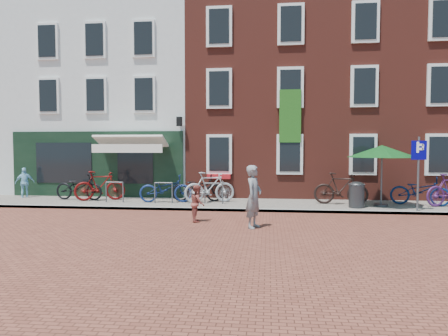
# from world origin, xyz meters

# --- Properties ---
(ground) EXTENTS (80.00, 80.00, 0.00)m
(ground) POSITION_xyz_m (0.00, 0.00, 0.00)
(ground) COLOR brown
(sidewalk) EXTENTS (24.00, 3.00, 0.10)m
(sidewalk) POSITION_xyz_m (1.00, 1.50, 0.05)
(sidewalk) COLOR slate
(sidewalk) RESTS_ON ground
(building_stucco) EXTENTS (8.00, 8.00, 9.00)m
(building_stucco) POSITION_xyz_m (-5.00, 7.00, 4.50)
(building_stucco) COLOR silver
(building_stucco) RESTS_ON ground
(building_brick_mid) EXTENTS (6.00, 8.00, 10.00)m
(building_brick_mid) POSITION_xyz_m (2.00, 7.00, 5.00)
(building_brick_mid) COLOR maroon
(building_brick_mid) RESTS_ON ground
(building_brick_right) EXTENTS (6.00, 8.00, 10.00)m
(building_brick_right) POSITION_xyz_m (8.00, 7.00, 5.00)
(building_brick_right) COLOR maroon
(building_brick_right) RESTS_ON ground
(litter_bin) EXTENTS (0.55, 0.55, 1.01)m
(litter_bin) POSITION_xyz_m (5.81, 0.81, 0.62)
(litter_bin) COLOR #313234
(litter_bin) RESTS_ON sidewalk
(parking_sign) EXTENTS (0.50, 0.08, 2.56)m
(parking_sign) POSITION_xyz_m (7.74, 0.24, 1.80)
(parking_sign) COLOR #4C4C4F
(parking_sign) RESTS_ON sidewalk
(parasol) EXTENTS (2.56, 2.56, 2.38)m
(parasol) POSITION_xyz_m (6.81, 1.30, 2.24)
(parasol) COLOR #4C4C4F
(parasol) RESTS_ON sidewalk
(woman) EXTENTS (0.62, 0.76, 1.79)m
(woman) POSITION_xyz_m (2.20, -2.79, 0.90)
(woman) COLOR slate
(woman) RESTS_ON ground
(boy) EXTENTS (0.53, 0.63, 1.14)m
(boy) POSITION_xyz_m (0.43, -2.00, 0.57)
(boy) COLOR brown
(boy) RESTS_ON ground
(cafe_person) EXTENTS (0.81, 0.71, 1.31)m
(cafe_person) POSITION_xyz_m (-8.00, 2.26, 0.75)
(cafe_person) COLOR #91CEEA
(cafe_person) RESTS_ON sidewalk
(bicycle_0) EXTENTS (2.15, 0.93, 1.10)m
(bicycle_0) POSITION_xyz_m (-5.23, 1.69, 0.65)
(bicycle_0) COLOR black
(bicycle_0) RESTS_ON sidewalk
(bicycle_1) EXTENTS (2.10, 1.30, 1.22)m
(bicycle_1) POSITION_xyz_m (-4.30, 1.65, 0.71)
(bicycle_1) COLOR #5B0A09
(bicycle_1) RESTS_ON sidewalk
(bicycle_2) EXTENTS (2.17, 1.02, 1.10)m
(bicycle_2) POSITION_xyz_m (-1.47, 1.43, 0.65)
(bicycle_2) COLOR navy
(bicycle_2) RESTS_ON sidewalk
(bicycle_3) EXTENTS (2.10, 1.25, 1.22)m
(bicycle_3) POSITION_xyz_m (0.29, 1.55, 0.71)
(bicycle_3) COLOR #A6A6A8
(bicycle_3) RESTS_ON sidewalk
(bicycle_4) EXTENTS (2.14, 0.88, 1.10)m
(bicycle_4) POSITION_xyz_m (-0.25, 1.85, 0.65)
(bicycle_4) COLOR black
(bicycle_4) RESTS_ON sidewalk
(bicycle_5) EXTENTS (2.09, 0.84, 1.22)m
(bicycle_5) POSITION_xyz_m (5.38, 1.57, 0.71)
(bicycle_5) COLOR black
(bicycle_5) RESTS_ON sidewalk
(bicycle_6) EXTENTS (2.22, 1.41, 1.10)m
(bicycle_6) POSITION_xyz_m (8.31, 1.66, 0.65)
(bicycle_6) COLOR #051C46
(bicycle_6) RESTS_ON sidewalk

